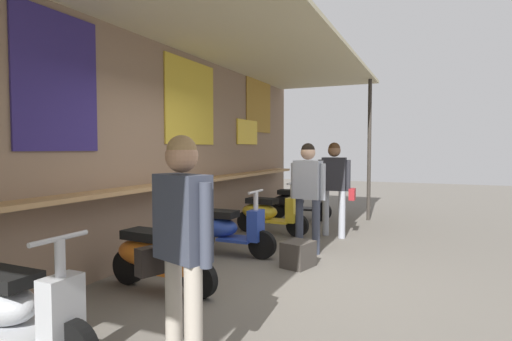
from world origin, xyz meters
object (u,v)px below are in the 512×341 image
at_px(scooter_blue, 226,228).
at_px(shopper_with_handbag, 181,232).
at_px(shopper_passing, 335,180).
at_px(scooter_silver, 14,309).
at_px(scooter_orange, 156,255).
at_px(scooter_yellow, 268,213).
at_px(scooter_black, 296,202).
at_px(shopper_browsing, 308,186).
at_px(merchandise_crate, 298,254).

distance_m(scooter_blue, shopper_with_handbag, 3.31).
bearing_deg(shopper_passing, shopper_with_handbag, 175.80).
distance_m(scooter_silver, scooter_orange, 1.67).
xyz_separation_m(scooter_blue, shopper_with_handbag, (-3.01, -1.24, 0.61)).
xyz_separation_m(scooter_yellow, shopper_passing, (0.23, -1.18, 0.63)).
height_order(scooter_yellow, scooter_black, same).
xyz_separation_m(scooter_silver, shopper_browsing, (3.93, -1.06, 0.62)).
relative_size(scooter_blue, scooter_yellow, 1.00).
xyz_separation_m(scooter_blue, scooter_yellow, (1.64, -0.00, 0.00)).
bearing_deg(scooter_silver, scooter_yellow, 90.55).
bearing_deg(scooter_black, scooter_orange, -92.60).
bearing_deg(scooter_black, shopper_browsing, -71.16).
bearing_deg(scooter_silver, scooter_black, 90.55).
relative_size(scooter_black, shopper_browsing, 0.85).
relative_size(scooter_orange, scooter_blue, 1.00).
distance_m(scooter_orange, shopper_passing, 3.77).
height_order(shopper_passing, merchandise_crate, shopper_passing).
bearing_deg(scooter_yellow, shopper_browsing, -40.73).
bearing_deg(scooter_blue, scooter_orange, -89.35).
bearing_deg(scooter_yellow, scooter_blue, -86.68).
relative_size(scooter_silver, shopper_passing, 0.84).
distance_m(scooter_silver, scooter_black, 6.62).
height_order(scooter_yellow, shopper_browsing, shopper_browsing).
height_order(scooter_orange, merchandise_crate, scooter_orange).
relative_size(scooter_orange, scooter_black, 1.00).
distance_m(scooter_silver, scooter_yellow, 4.96).
distance_m(scooter_orange, shopper_browsing, 2.58).
relative_size(shopper_with_handbag, shopper_browsing, 1.00).
distance_m(scooter_silver, shopper_browsing, 4.12).
distance_m(scooter_orange, merchandise_crate, 1.89).
xyz_separation_m(scooter_blue, shopper_passing, (1.87, -1.18, 0.63)).
height_order(scooter_yellow, shopper_passing, shopper_passing).
bearing_deg(merchandise_crate, shopper_with_handbag, -178.46).
relative_size(scooter_yellow, scooter_black, 1.00).
height_order(scooter_yellow, merchandise_crate, scooter_yellow).
height_order(scooter_silver, shopper_with_handbag, shopper_with_handbag).
relative_size(scooter_silver, scooter_yellow, 1.00).
distance_m(scooter_yellow, scooter_black, 1.67).
height_order(scooter_black, shopper_browsing, shopper_browsing).
relative_size(shopper_with_handbag, merchandise_crate, 4.05).
bearing_deg(shopper_with_handbag, merchandise_crate, -158.98).
bearing_deg(scooter_yellow, scooter_black, 93.33).
bearing_deg(scooter_blue, shopper_passing, 58.38).
xyz_separation_m(shopper_with_handbag, merchandise_crate, (2.83, 0.08, -0.83)).
height_order(scooter_orange, scooter_yellow, same).
bearing_deg(merchandise_crate, shopper_passing, -0.41).
xyz_separation_m(scooter_orange, shopper_with_handbag, (-1.36, -1.24, 0.61)).
height_order(scooter_silver, merchandise_crate, scooter_silver).
distance_m(scooter_orange, scooter_yellow, 3.29).
height_order(scooter_blue, scooter_black, same).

